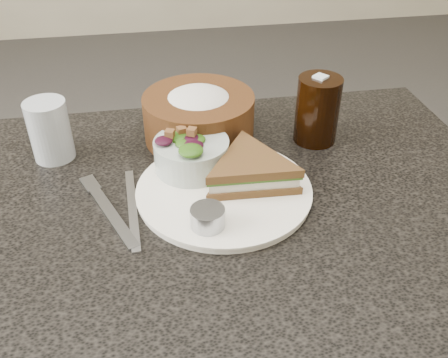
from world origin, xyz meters
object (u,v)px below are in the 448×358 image
cola_glass (318,107)px  water_glass (50,130)px  dinner_plate (224,191)px  bread_basket (199,110)px  salad_bowl (191,150)px  dressing_ramekin (208,218)px  dining_table (215,349)px  sandwich (250,170)px

cola_glass → water_glass: 0.48m
cola_glass → water_glass: bearing=177.5°
water_glass → dinner_plate: bearing=-29.9°
dinner_plate → bread_basket: bearing=94.9°
salad_bowl → water_glass: 0.26m
dressing_ramekin → cola_glass: bearing=43.8°
cola_glass → dining_table: bearing=-143.1°
bread_basket → salad_bowl: bearing=-103.2°
dressing_ramekin → sandwich: bearing=48.6°
dressing_ramekin → bread_basket: bearing=85.1°
salad_bowl → cola_glass: cola_glass is taller
dining_table → sandwich: sandwich is taller
dinner_plate → salad_bowl: (-0.04, 0.07, 0.04)m
sandwich → water_glass: 0.36m
bread_basket → dining_table: bearing=-91.7°
sandwich → dressing_ramekin: (-0.08, -0.09, -0.01)m
dining_table → sandwich: size_ratio=5.63×
cola_glass → water_glass: cola_glass is taller
sandwich → bread_basket: bread_basket is taller
dining_table → water_glass: water_glass is taller
dining_table → dressing_ramekin: size_ratio=19.55×
dining_table → cola_glass: bearing=36.9°
water_glass → salad_bowl: bearing=-21.9°
dinner_plate → salad_bowl: size_ratio=2.22×
dining_table → cola_glass: size_ratio=7.29×
sandwich → bread_basket: (-0.06, 0.18, 0.02)m
dinner_plate → bread_basket: (-0.02, 0.19, 0.05)m
dining_table → dressing_ramekin: bearing=-105.0°
salad_bowl → dressing_ramekin: size_ratio=2.47×
dining_table → bread_basket: (0.01, 0.21, 0.43)m
water_glass → sandwich: bearing=-25.3°
dining_table → dinner_plate: size_ratio=3.56×
bread_basket → cola_glass: cola_glass is taller
dinner_plate → dressing_ramekin: dressing_ramekin is taller
salad_bowl → dining_table: bearing=-76.8°
dressing_ramekin → water_glass: bearing=134.3°
dining_table → sandwich: bearing=25.9°
bread_basket → water_glass: size_ratio=1.90×
dining_table → cola_glass: 0.52m
sandwich → salad_bowl: size_ratio=1.41×
sandwich → bread_basket: size_ratio=0.86×
sandwich → salad_bowl: 0.11m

